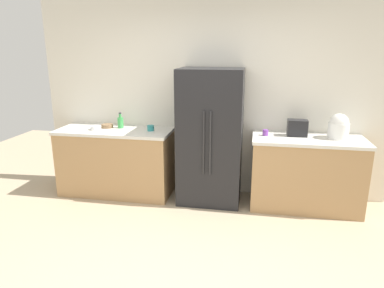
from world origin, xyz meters
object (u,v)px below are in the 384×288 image
at_px(refrigerator, 210,137).
at_px(cup_b, 151,128).
at_px(bowl_a, 107,126).
at_px(toaster, 297,128).
at_px(cup_a, 265,133).
at_px(rice_cooker, 339,127).
at_px(bowl_b, 96,128).
at_px(bottle_a, 120,122).

height_order(refrigerator, cup_b, refrigerator).
xyz_separation_m(refrigerator, bowl_a, (-1.47, 0.10, 0.07)).
bearing_deg(toaster, bowl_a, -179.95).
bearing_deg(bowl_a, cup_b, -6.07).
distance_m(cup_a, bowl_a, 2.17).
height_order(rice_cooker, bowl_b, rice_cooker).
height_order(cup_a, bowl_a, cup_a).
xyz_separation_m(rice_cooker, bowl_a, (-3.04, 0.03, -0.12)).
distance_m(refrigerator, bottle_a, 1.28).
distance_m(toaster, bowl_a, 2.56).
bearing_deg(cup_a, bottle_a, 178.06).
distance_m(bottle_a, bowl_a, 0.20).
distance_m(rice_cooker, bottle_a, 2.84).
distance_m(bottle_a, bowl_b, 0.34).
bearing_deg(toaster, bowl_b, -176.77).
relative_size(toaster, cup_b, 2.64).
distance_m(bottle_a, cup_b, 0.47).
height_order(rice_cooker, bowl_a, rice_cooker).
relative_size(refrigerator, bottle_a, 8.09).
distance_m(toaster, bottle_a, 2.36).
distance_m(rice_cooker, cup_a, 0.88).
bearing_deg(bottle_a, refrigerator, -4.94).
height_order(cup_a, cup_b, cup_b).
xyz_separation_m(refrigerator, cup_a, (0.70, 0.04, 0.08)).
xyz_separation_m(rice_cooker, cup_a, (-0.87, -0.02, -0.11)).
xyz_separation_m(toaster, bowl_b, (-2.66, -0.15, -0.08)).
bearing_deg(bottle_a, bowl_a, -175.74).
xyz_separation_m(bottle_a, bowl_b, (-0.30, -0.16, -0.05)).
bearing_deg(bowl_b, bowl_a, 54.74).
bearing_deg(bowl_b, bottle_a, 28.59).
relative_size(rice_cooker, bowl_b, 2.19).
bearing_deg(cup_b, cup_a, 0.65).
bearing_deg(toaster, rice_cooker, -4.35).
relative_size(toaster, bowl_b, 1.73).
distance_m(toaster, rice_cooker, 0.48).
height_order(toaster, cup_b, toaster).
relative_size(bottle_a, cup_b, 2.36).
relative_size(cup_a, cup_b, 0.81).
xyz_separation_m(rice_cooker, bowl_b, (-3.14, -0.11, -0.12)).
bearing_deg(cup_b, bowl_a, 173.93).
distance_m(cup_b, bowl_b, 0.76).
relative_size(cup_b, bowl_a, 0.57).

